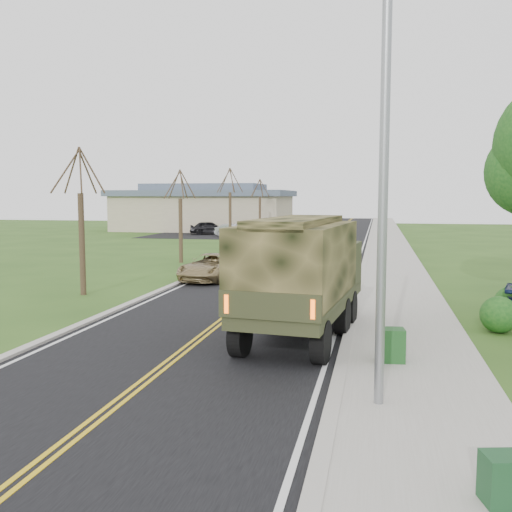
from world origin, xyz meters
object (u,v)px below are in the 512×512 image
(sedan_silver, at_px, (278,250))
(utility_box_far, at_px, (505,479))
(utility_box_near, at_px, (392,345))
(suv_champagne, at_px, (212,267))
(military_truck, at_px, (302,269))

(sedan_silver, relative_size, utility_box_far, 5.68)
(sedan_silver, height_order, utility_box_near, sedan_silver)
(suv_champagne, relative_size, utility_box_near, 5.77)
(military_truck, height_order, utility_box_near, military_truck)
(sedan_silver, height_order, utility_box_far, sedan_silver)
(sedan_silver, bearing_deg, military_truck, -80.94)
(sedan_silver, distance_m, utility_box_near, 23.48)
(military_truck, xyz_separation_m, suv_champagne, (-5.84, 10.59, -1.35))
(military_truck, xyz_separation_m, utility_box_near, (2.46, -2.18, -1.49))
(military_truck, distance_m, utility_box_near, 3.61)
(suv_champagne, height_order, utility_box_near, suv_champagne)
(military_truck, distance_m, sedan_silver, 20.81)
(suv_champagne, xyz_separation_m, sedan_silver, (1.61, 9.74, -0.03))
(military_truck, distance_m, utility_box_far, 9.37)
(suv_champagne, height_order, sedan_silver, suv_champagne)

